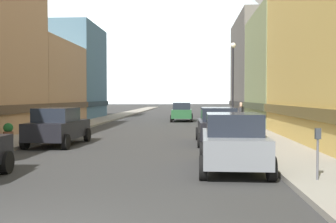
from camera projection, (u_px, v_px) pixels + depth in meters
sidewalk_left at (107, 119)px, 41.45m from camera, size 2.50×100.00×0.15m
sidewalk_right at (228, 119)px, 40.72m from camera, size 2.50×100.00×0.15m
storefront_left_2 at (22, 85)px, 33.49m from camera, size 8.55×10.14×6.88m
storefront_left_3 at (63, 74)px, 43.11m from camera, size 7.82×9.14×9.93m
storefront_right_2 at (311, 71)px, 32.05m from camera, size 9.45×10.84×9.05m
storefront_right_3 at (265, 70)px, 44.59m from camera, size 6.62×13.47×11.04m
car_left_1 at (58, 126)px, 19.01m from camera, size 2.15×4.44×1.78m
car_right_0 at (233, 141)px, 12.46m from camera, size 2.16×4.44×1.78m
car_right_1 at (218, 125)px, 19.57m from camera, size 2.11×4.42×1.78m
car_driving_0 at (182, 112)px, 38.22m from camera, size 2.06×4.40×1.78m
parking_meter_near at (318, 146)px, 10.27m from camera, size 0.14×0.10×1.33m
potted_plant_0 at (8, 131)px, 20.86m from camera, size 0.51×0.51×0.79m
pedestrian_0 at (241, 116)px, 30.21m from camera, size 0.36×0.36×1.60m
pedestrian_1 at (241, 115)px, 30.36m from camera, size 0.36×0.36×1.76m
streetlamp_right at (233, 72)px, 27.46m from camera, size 0.36×0.36×5.86m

